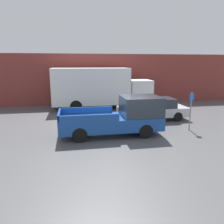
{
  "coord_description": "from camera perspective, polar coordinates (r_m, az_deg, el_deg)",
  "views": [
    {
      "loc": [
        -2.86,
        -11.25,
        3.87
      ],
      "look_at": [
        -0.58,
        1.13,
        1.04
      ],
      "focal_mm": 35.0,
      "sensor_mm": 36.0,
      "label": 1
    }
  ],
  "objects": [
    {
      "name": "pickup_truck",
      "position": [
        12.02,
        2.07,
        -1.32
      ],
      "size": [
        5.52,
        2.11,
        2.09
      ],
      "color": "#194799",
      "rests_on": "ground"
    },
    {
      "name": "newspaper_box",
      "position": [
        21.74,
        6.17,
        3.85
      ],
      "size": [
        0.45,
        0.4,
        1.15
      ],
      "color": "gold",
      "rests_on": "ground"
    },
    {
      "name": "delivery_truck",
      "position": [
        18.9,
        -3.55,
        6.51
      ],
      "size": [
        8.47,
        2.51,
        3.47
      ],
      "color": "white",
      "rests_on": "ground"
    },
    {
      "name": "building_wall",
      "position": [
        21.16,
        -2.68,
        8.55
      ],
      "size": [
        28.0,
        0.15,
        4.73
      ],
      "color": "brown",
      "rests_on": "ground"
    },
    {
      "name": "parking_sign",
      "position": [
        13.45,
        19.86,
        0.76
      ],
      "size": [
        0.3,
        0.07,
        2.25
      ],
      "color": "gray",
      "rests_on": "ground"
    },
    {
      "name": "ground_plane",
      "position": [
        12.24,
        3.64,
        -5.81
      ],
      "size": [
        60.0,
        60.0,
        0.0
      ],
      "primitive_type": "plane",
      "color": "#4C4C4F"
    },
    {
      "name": "car",
      "position": [
        15.53,
        10.69,
        0.87
      ],
      "size": [
        4.79,
        1.91,
        1.5
      ],
      "color": "silver",
      "rests_on": "ground"
    }
  ]
}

